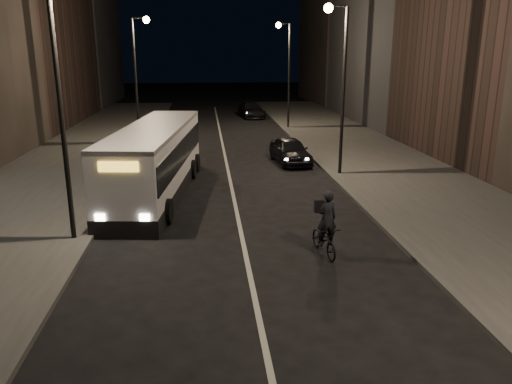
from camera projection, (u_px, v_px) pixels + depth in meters
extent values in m
plane|color=black|center=(253.00, 289.00, 13.38)|extent=(180.00, 180.00, 0.00)
cube|color=#343432|center=(381.00, 165.00, 27.59)|extent=(7.00, 70.00, 0.16)
cube|color=#343432|center=(64.00, 172.00, 25.92)|extent=(7.00, 70.00, 0.16)
cylinder|color=black|center=(343.00, 93.00, 24.27)|extent=(0.16, 0.16, 8.00)
cube|color=black|center=(338.00, 6.00, 23.14)|extent=(0.90, 0.08, 0.08)
sphere|color=#FFD18C|center=(328.00, 8.00, 23.12)|extent=(0.44, 0.44, 0.44)
cylinder|color=black|center=(289.00, 77.00, 39.59)|extent=(0.16, 0.16, 8.00)
cube|color=black|center=(284.00, 24.00, 38.45)|extent=(0.90, 0.08, 0.08)
sphere|color=#FFD18C|center=(278.00, 25.00, 38.43)|extent=(0.44, 0.44, 0.44)
cylinder|color=black|center=(61.00, 117.00, 15.52)|extent=(0.16, 0.16, 8.00)
cylinder|color=black|center=(136.00, 82.00, 32.75)|extent=(0.16, 0.16, 8.00)
cube|color=black|center=(139.00, 18.00, 31.70)|extent=(0.90, 0.08, 0.08)
sphere|color=#FFD18C|center=(146.00, 20.00, 31.77)|extent=(0.44, 0.44, 0.44)
cube|color=white|center=(156.00, 161.00, 21.84)|extent=(3.62, 11.43, 2.99)
cube|color=black|center=(155.00, 152.00, 21.72)|extent=(3.65, 11.06, 1.08)
cube|color=white|center=(154.00, 128.00, 21.44)|extent=(3.64, 11.43, 0.17)
cube|color=gold|center=(118.00, 167.00, 16.15)|extent=(1.31, 0.26, 0.33)
cylinder|color=black|center=(104.00, 211.00, 18.35)|extent=(0.43, 0.97, 0.94)
cylinder|color=black|center=(167.00, 211.00, 18.32)|extent=(0.43, 0.97, 0.94)
cylinder|color=black|center=(149.00, 166.00, 25.55)|extent=(0.43, 0.97, 0.94)
cylinder|color=black|center=(194.00, 166.00, 25.52)|extent=(0.43, 0.97, 0.94)
imported|color=black|center=(324.00, 239.00, 15.54)|extent=(0.91, 1.92, 0.97)
imported|color=black|center=(327.00, 219.00, 15.14)|extent=(0.70, 0.51, 1.76)
imported|color=black|center=(290.00, 151.00, 28.12)|extent=(2.17, 4.39, 1.44)
imported|color=#303032|center=(181.00, 123.00, 38.52)|extent=(1.58, 4.48, 1.47)
imported|color=black|center=(251.00, 110.00, 47.67)|extent=(2.62, 5.15, 1.43)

